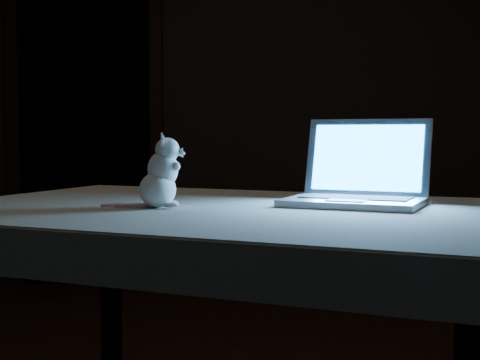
# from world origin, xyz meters

# --- Properties ---
(back_wall) EXTENTS (4.50, 0.04, 2.60)m
(back_wall) POSITION_xyz_m (0.00, 2.50, 1.30)
(back_wall) COLOR black
(back_wall) RESTS_ON ground
(doorway) EXTENTS (1.06, 0.36, 2.13)m
(doorway) POSITION_xyz_m (-1.10, 2.50, 1.06)
(doorway) COLOR black
(doorway) RESTS_ON back_wall
(table) EXTENTS (1.79, 1.46, 0.82)m
(table) POSITION_xyz_m (0.09, -0.28, 0.41)
(table) COLOR black
(table) RESTS_ON floor
(tablecloth) EXTENTS (1.98, 1.79, 0.11)m
(tablecloth) POSITION_xyz_m (0.04, -0.28, 0.78)
(tablecloth) COLOR beige
(tablecloth) RESTS_ON table
(laptop) EXTENTS (0.46, 0.43, 0.25)m
(laptop) POSITION_xyz_m (0.42, -0.23, 0.96)
(laptop) COLOR #A2A2A7
(laptop) RESTS_ON tablecloth
(plush_mouse) EXTENTS (0.19, 0.19, 0.20)m
(plush_mouse) POSITION_xyz_m (-0.11, -0.31, 0.93)
(plush_mouse) COLOR white
(plush_mouse) RESTS_ON tablecloth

